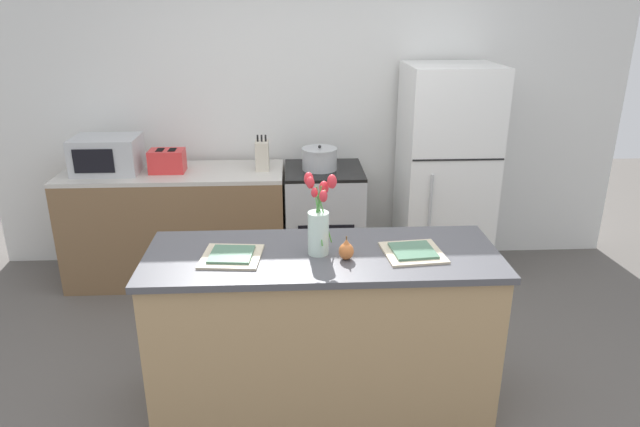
{
  "coord_description": "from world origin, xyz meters",
  "views": [
    {
      "loc": [
        -0.15,
        -2.63,
        2.11
      ],
      "look_at": [
        0.0,
        0.25,
        1.03
      ],
      "focal_mm": 32.0,
      "sensor_mm": 36.0,
      "label": 1
    }
  ],
  "objects_px": {
    "flower_vase": "(319,223)",
    "pear_figurine": "(346,250)",
    "stove_range": "(324,223)",
    "refrigerator": "(445,174)",
    "plate_setting_right": "(413,252)",
    "knife_block": "(262,155)",
    "microwave": "(107,155)",
    "toaster": "(167,161)",
    "plate_setting_left": "(232,256)",
    "cooking_pot": "(320,159)"
  },
  "relations": [
    {
      "from": "plate_setting_left",
      "to": "plate_setting_right",
      "type": "relative_size",
      "value": 1.0
    },
    {
      "from": "microwave",
      "to": "flower_vase",
      "type": "bearing_deg",
      "value": -46.64
    },
    {
      "from": "stove_range",
      "to": "knife_block",
      "type": "distance_m",
      "value": 0.73
    },
    {
      "from": "pear_figurine",
      "to": "cooking_pot",
      "type": "xyz_separation_m",
      "value": [
        -0.05,
        1.67,
        0.02
      ]
    },
    {
      "from": "cooking_pot",
      "to": "knife_block",
      "type": "relative_size",
      "value": 1.01
    },
    {
      "from": "stove_range",
      "to": "plate_setting_left",
      "type": "xyz_separation_m",
      "value": [
        -0.56,
        -1.63,
        0.47
      ]
    },
    {
      "from": "flower_vase",
      "to": "pear_figurine",
      "type": "relative_size",
      "value": 3.38
    },
    {
      "from": "toaster",
      "to": "knife_block",
      "type": "height_order",
      "value": "knife_block"
    },
    {
      "from": "refrigerator",
      "to": "flower_vase",
      "type": "bearing_deg",
      "value": -123.72
    },
    {
      "from": "refrigerator",
      "to": "toaster",
      "type": "distance_m",
      "value": 2.14
    },
    {
      "from": "plate_setting_left",
      "to": "microwave",
      "type": "distance_m",
      "value": 1.96
    },
    {
      "from": "stove_range",
      "to": "plate_setting_right",
      "type": "distance_m",
      "value": 1.74
    },
    {
      "from": "stove_range",
      "to": "toaster",
      "type": "bearing_deg",
      "value": -179.17
    },
    {
      "from": "cooking_pot",
      "to": "microwave",
      "type": "height_order",
      "value": "microwave"
    },
    {
      "from": "pear_figurine",
      "to": "plate_setting_left",
      "type": "xyz_separation_m",
      "value": [
        -0.57,
        0.05,
        -0.04
      ]
    },
    {
      "from": "microwave",
      "to": "refrigerator",
      "type": "bearing_deg",
      "value": 0.03
    },
    {
      "from": "stove_range",
      "to": "pear_figurine",
      "type": "height_order",
      "value": "pear_figurine"
    },
    {
      "from": "pear_figurine",
      "to": "plate_setting_left",
      "type": "distance_m",
      "value": 0.57
    },
    {
      "from": "flower_vase",
      "to": "toaster",
      "type": "relative_size",
      "value": 1.48
    },
    {
      "from": "knife_block",
      "to": "toaster",
      "type": "bearing_deg",
      "value": -177.85
    },
    {
      "from": "plate_setting_left",
      "to": "cooking_pot",
      "type": "bearing_deg",
      "value": 72.18
    },
    {
      "from": "flower_vase",
      "to": "plate_setting_right",
      "type": "distance_m",
      "value": 0.5
    },
    {
      "from": "toaster",
      "to": "knife_block",
      "type": "xyz_separation_m",
      "value": [
        0.71,
        0.03,
        0.03
      ]
    },
    {
      "from": "stove_range",
      "to": "refrigerator",
      "type": "bearing_deg",
      "value": 0.04
    },
    {
      "from": "flower_vase",
      "to": "plate_setting_right",
      "type": "relative_size",
      "value": 1.31
    },
    {
      "from": "plate_setting_right",
      "to": "knife_block",
      "type": "height_order",
      "value": "knife_block"
    },
    {
      "from": "plate_setting_right",
      "to": "cooking_pot",
      "type": "relative_size",
      "value": 1.16
    },
    {
      "from": "stove_range",
      "to": "plate_setting_right",
      "type": "xyz_separation_m",
      "value": [
        0.36,
        -1.63,
        0.47
      ]
    },
    {
      "from": "toaster",
      "to": "plate_setting_left",
      "type": "bearing_deg",
      "value": -68.67
    },
    {
      "from": "stove_range",
      "to": "plate_setting_right",
      "type": "relative_size",
      "value": 2.81
    },
    {
      "from": "refrigerator",
      "to": "knife_block",
      "type": "distance_m",
      "value": 1.43
    },
    {
      "from": "toaster",
      "to": "pear_figurine",
      "type": "bearing_deg",
      "value": -54.21
    },
    {
      "from": "pear_figurine",
      "to": "plate_setting_right",
      "type": "height_order",
      "value": "pear_figurine"
    },
    {
      "from": "plate_setting_left",
      "to": "plate_setting_right",
      "type": "xyz_separation_m",
      "value": [
        0.91,
        0.0,
        0.0
      ]
    },
    {
      "from": "stove_range",
      "to": "plate_setting_left",
      "type": "relative_size",
      "value": 2.81
    },
    {
      "from": "refrigerator",
      "to": "plate_setting_left",
      "type": "xyz_separation_m",
      "value": [
        -1.51,
        -1.63,
        0.08
      ]
    },
    {
      "from": "stove_range",
      "to": "cooking_pot",
      "type": "bearing_deg",
      "value": -161.71
    },
    {
      "from": "stove_range",
      "to": "plate_setting_left",
      "type": "height_order",
      "value": "plate_setting_left"
    },
    {
      "from": "plate_setting_right",
      "to": "knife_block",
      "type": "xyz_separation_m",
      "value": [
        -0.83,
        1.64,
        0.08
      ]
    },
    {
      "from": "pear_figurine",
      "to": "knife_block",
      "type": "xyz_separation_m",
      "value": [
        -0.48,
        1.69,
        0.04
      ]
    },
    {
      "from": "knife_block",
      "to": "microwave",
      "type": "bearing_deg",
      "value": -179.49
    },
    {
      "from": "refrigerator",
      "to": "cooking_pot",
      "type": "bearing_deg",
      "value": -179.29
    },
    {
      "from": "refrigerator",
      "to": "cooking_pot",
      "type": "relative_size",
      "value": 6.14
    },
    {
      "from": "plate_setting_right",
      "to": "knife_block",
      "type": "distance_m",
      "value": 1.84
    },
    {
      "from": "plate_setting_right",
      "to": "stove_range",
      "type": "bearing_deg",
      "value": 102.29
    },
    {
      "from": "stove_range",
      "to": "microwave",
      "type": "bearing_deg",
      "value": -179.98
    },
    {
      "from": "cooking_pot",
      "to": "knife_block",
      "type": "xyz_separation_m",
      "value": [
        -0.44,
        0.02,
        0.03
      ]
    },
    {
      "from": "refrigerator",
      "to": "pear_figurine",
      "type": "relative_size",
      "value": 13.59
    },
    {
      "from": "plate_setting_right",
      "to": "pear_figurine",
      "type": "bearing_deg",
      "value": -172.08
    },
    {
      "from": "refrigerator",
      "to": "cooking_pot",
      "type": "distance_m",
      "value": 0.99
    }
  ]
}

